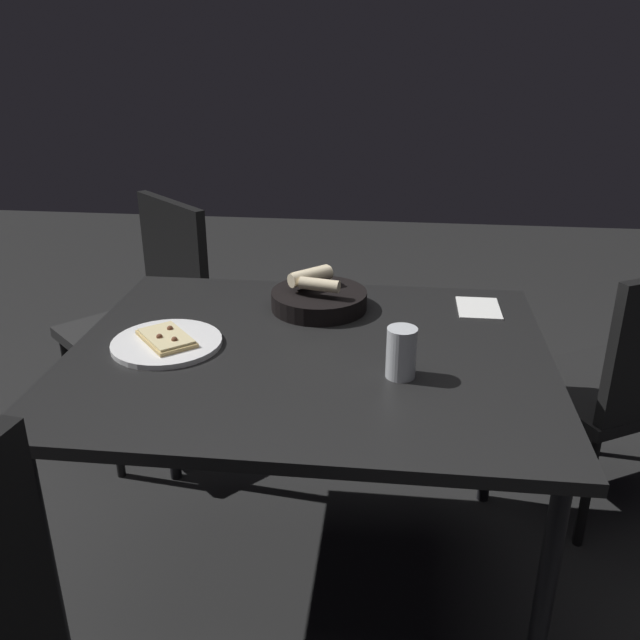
% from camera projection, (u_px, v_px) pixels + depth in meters
% --- Properties ---
extents(ground, '(8.00, 8.00, 0.00)m').
position_uv_depth(ground, '(311.00, 576.00, 2.01)').
color(ground, black).
extents(dining_table, '(0.97, 1.20, 0.74)m').
position_uv_depth(dining_table, '(309.00, 370.00, 1.74)').
color(dining_table, black).
rests_on(dining_table, ground).
extents(pizza_plate, '(0.28, 0.28, 0.04)m').
position_uv_depth(pizza_plate, '(167.00, 342.00, 1.73)').
color(pizza_plate, white).
rests_on(pizza_plate, dining_table).
extents(bread_basket, '(0.27, 0.27, 0.11)m').
position_uv_depth(bread_basket, '(318.00, 298.00, 1.95)').
color(bread_basket, black).
rests_on(bread_basket, dining_table).
extents(beer_glass, '(0.07, 0.07, 0.12)m').
position_uv_depth(beer_glass, '(401.00, 356.00, 1.57)').
color(beer_glass, silver).
rests_on(beer_glass, dining_table).
extents(napkin, '(0.16, 0.12, 0.00)m').
position_uv_depth(napkin, '(479.00, 308.00, 1.96)').
color(napkin, white).
rests_on(napkin, dining_table).
extents(chair_far, '(0.60, 0.60, 0.87)m').
position_uv_depth(chair_far, '(626.00, 378.00, 2.10)').
color(chair_far, black).
rests_on(chair_far, ground).
extents(chair_spare, '(0.62, 0.62, 0.91)m').
position_uv_depth(chair_spare, '(151.00, 308.00, 2.55)').
color(chair_spare, '#242424').
rests_on(chair_spare, ground).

